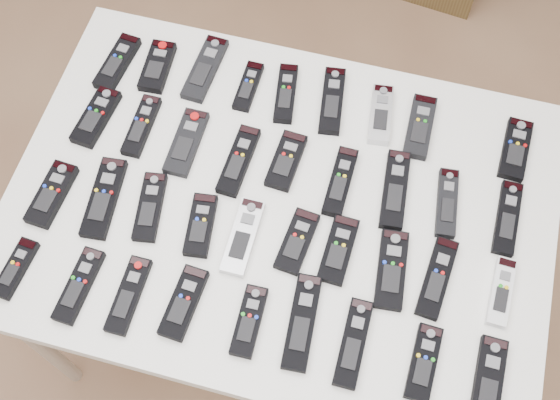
% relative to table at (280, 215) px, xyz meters
% --- Properties ---
extents(ground, '(4.00, 4.00, 0.00)m').
position_rel_table_xyz_m(ground, '(-0.08, -0.14, -0.72)').
color(ground, brown).
rests_on(ground, ground).
extents(table, '(1.25, 0.88, 0.78)m').
position_rel_table_xyz_m(table, '(0.00, 0.00, 0.00)').
color(table, white).
rests_on(table, ground).
extents(remote_0, '(0.07, 0.17, 0.02)m').
position_rel_table_xyz_m(remote_0, '(-0.50, 0.27, 0.07)').
color(remote_0, black).
rests_on(remote_0, table).
extents(remote_1, '(0.07, 0.15, 0.02)m').
position_rel_table_xyz_m(remote_1, '(-0.40, 0.29, 0.07)').
color(remote_1, black).
rests_on(remote_1, table).
extents(remote_2, '(0.07, 0.20, 0.02)m').
position_rel_table_xyz_m(remote_2, '(-0.28, 0.31, 0.07)').
color(remote_2, black).
rests_on(remote_2, table).
extents(remote_3, '(0.04, 0.14, 0.02)m').
position_rel_table_xyz_m(remote_3, '(-0.16, 0.29, 0.07)').
color(remote_3, black).
rests_on(remote_3, table).
extents(remote_4, '(0.07, 0.17, 0.02)m').
position_rel_table_xyz_m(remote_4, '(-0.06, 0.29, 0.07)').
color(remote_4, black).
rests_on(remote_4, table).
extents(remote_5, '(0.08, 0.19, 0.02)m').
position_rel_table_xyz_m(remote_5, '(0.05, 0.30, 0.07)').
color(remote_5, black).
rests_on(remote_5, table).
extents(remote_6, '(0.07, 0.17, 0.02)m').
position_rel_table_xyz_m(remote_6, '(0.18, 0.29, 0.07)').
color(remote_6, '#B7B7BC').
rests_on(remote_6, table).
extents(remote_7, '(0.06, 0.17, 0.02)m').
position_rel_table_xyz_m(remote_7, '(0.27, 0.28, 0.07)').
color(remote_7, black).
rests_on(remote_7, table).
extents(remote_8, '(0.07, 0.17, 0.02)m').
position_rel_table_xyz_m(remote_8, '(0.50, 0.28, 0.07)').
color(remote_8, black).
rests_on(remote_8, table).
extents(remote_9, '(0.07, 0.17, 0.02)m').
position_rel_table_xyz_m(remote_9, '(-0.49, 0.11, 0.07)').
color(remote_9, black).
rests_on(remote_9, table).
extents(remote_10, '(0.05, 0.17, 0.02)m').
position_rel_table_xyz_m(remote_10, '(-0.38, 0.11, 0.07)').
color(remote_10, black).
rests_on(remote_10, table).
extents(remote_11, '(0.06, 0.18, 0.02)m').
position_rel_table_xyz_m(remote_11, '(-0.26, 0.10, 0.07)').
color(remote_11, black).
rests_on(remote_11, table).
extents(remote_12, '(0.06, 0.19, 0.02)m').
position_rel_table_xyz_m(remote_12, '(-0.12, 0.08, 0.07)').
color(remote_12, black).
rests_on(remote_12, table).
extents(remote_13, '(0.07, 0.15, 0.02)m').
position_rel_table_xyz_m(remote_13, '(-0.01, 0.11, 0.07)').
color(remote_13, black).
rests_on(remote_13, table).
extents(remote_14, '(0.05, 0.18, 0.02)m').
position_rel_table_xyz_m(remote_14, '(0.12, 0.09, 0.07)').
color(remote_14, black).
rests_on(remote_14, table).
extents(remote_15, '(0.07, 0.20, 0.02)m').
position_rel_table_xyz_m(remote_15, '(0.25, 0.10, 0.07)').
color(remote_15, black).
rests_on(remote_15, table).
extents(remote_16, '(0.06, 0.17, 0.02)m').
position_rel_table_xyz_m(remote_16, '(0.37, 0.10, 0.07)').
color(remote_16, black).
rests_on(remote_16, table).
extents(remote_17, '(0.05, 0.18, 0.02)m').
position_rel_table_xyz_m(remote_17, '(0.51, 0.09, 0.07)').
color(remote_17, black).
rests_on(remote_17, table).
extents(remote_18, '(0.07, 0.17, 0.02)m').
position_rel_table_xyz_m(remote_18, '(-0.51, -0.12, 0.07)').
color(remote_18, black).
rests_on(remote_18, table).
extents(remote_19, '(0.08, 0.21, 0.02)m').
position_rel_table_xyz_m(remote_19, '(-0.39, -0.09, 0.07)').
color(remote_19, black).
rests_on(remote_19, table).
extents(remote_20, '(0.08, 0.17, 0.02)m').
position_rel_table_xyz_m(remote_20, '(-0.28, -0.09, 0.07)').
color(remote_20, black).
rests_on(remote_20, table).
extents(remote_21, '(0.07, 0.15, 0.02)m').
position_rel_table_xyz_m(remote_21, '(-0.16, -0.10, 0.07)').
color(remote_21, black).
rests_on(remote_21, table).
extents(remote_22, '(0.05, 0.18, 0.02)m').
position_rel_table_xyz_m(remote_22, '(-0.06, -0.11, 0.07)').
color(remote_22, '#B7B7BC').
rests_on(remote_22, table).
extents(remote_23, '(0.07, 0.16, 0.02)m').
position_rel_table_xyz_m(remote_23, '(0.06, -0.08, 0.07)').
color(remote_23, black).
rests_on(remote_23, table).
extents(remote_24, '(0.06, 0.16, 0.02)m').
position_rel_table_xyz_m(remote_24, '(0.16, -0.08, 0.07)').
color(remote_24, black).
rests_on(remote_24, table).
extents(remote_25, '(0.08, 0.19, 0.02)m').
position_rel_table_xyz_m(remote_25, '(0.28, -0.10, 0.07)').
color(remote_25, black).
rests_on(remote_25, table).
extents(remote_26, '(0.07, 0.19, 0.02)m').
position_rel_table_xyz_m(remote_26, '(0.38, -0.09, 0.07)').
color(remote_26, black).
rests_on(remote_26, table).
extents(remote_27, '(0.05, 0.16, 0.02)m').
position_rel_table_xyz_m(remote_27, '(0.52, -0.09, 0.07)').
color(remote_27, silver).
rests_on(remote_27, table).
extents(remote_28, '(0.05, 0.14, 0.02)m').
position_rel_table_xyz_m(remote_28, '(-0.52, -0.31, 0.07)').
color(remote_28, black).
rests_on(remote_28, table).
extents(remote_29, '(0.06, 0.17, 0.02)m').
position_rel_table_xyz_m(remote_29, '(-0.37, -0.31, 0.07)').
color(remote_29, black).
rests_on(remote_29, table).
extents(remote_30, '(0.05, 0.17, 0.02)m').
position_rel_table_xyz_m(remote_30, '(-0.26, -0.30, 0.07)').
color(remote_30, black).
rests_on(remote_30, table).
extents(remote_31, '(0.07, 0.16, 0.02)m').
position_rel_table_xyz_m(remote_31, '(-0.14, -0.29, 0.07)').
color(remote_31, black).
rests_on(remote_31, table).
extents(remote_32, '(0.05, 0.15, 0.02)m').
position_rel_table_xyz_m(remote_32, '(0.01, -0.29, 0.07)').
color(remote_32, black).
rests_on(remote_32, table).
extents(remote_33, '(0.07, 0.21, 0.02)m').
position_rel_table_xyz_m(remote_33, '(0.12, -0.26, 0.07)').
color(remote_33, black).
rests_on(remote_33, table).
extents(remote_34, '(0.05, 0.19, 0.02)m').
position_rel_table_xyz_m(remote_34, '(0.23, -0.28, 0.07)').
color(remote_34, black).
rests_on(remote_34, table).
extents(remote_35, '(0.06, 0.16, 0.02)m').
position_rel_table_xyz_m(remote_35, '(0.38, -0.28, 0.07)').
color(remote_35, black).
rests_on(remote_35, table).
extents(remote_36, '(0.06, 0.19, 0.02)m').
position_rel_table_xyz_m(remote_36, '(0.51, -0.29, 0.07)').
color(remote_36, black).
rests_on(remote_36, table).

